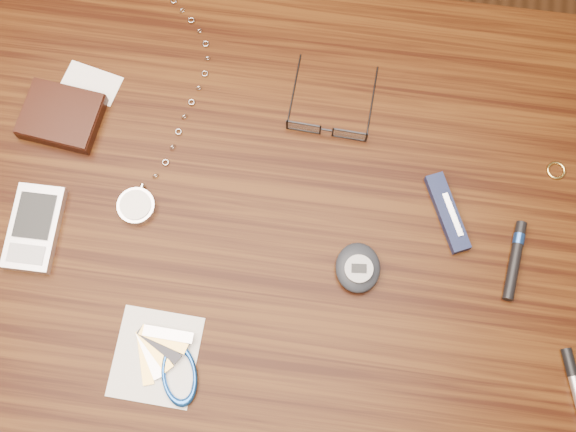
{
  "coord_description": "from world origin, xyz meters",
  "views": [
    {
      "loc": [
        0.09,
        -0.23,
        1.61
      ],
      "look_at": [
        0.06,
        0.01,
        0.76
      ],
      "focal_mm": 45.0,
      "sensor_mm": 36.0,
      "label": 1
    }
  ],
  "objects_px": {
    "desk": "(246,243)",
    "pocket_knife": "(447,213)",
    "notepad_keys": "(167,363)",
    "eyeglasses": "(327,127)",
    "pedometer": "(358,268)",
    "pocket_watch": "(140,197)",
    "wallet_and_card": "(62,115)",
    "pda_phone": "(34,228)"
  },
  "relations": [
    {
      "from": "desk",
      "to": "pocket_knife",
      "type": "xyz_separation_m",
      "value": [
        0.25,
        0.05,
        0.11
      ]
    },
    {
      "from": "desk",
      "to": "notepad_keys",
      "type": "height_order",
      "value": "notepad_keys"
    },
    {
      "from": "eyeglasses",
      "to": "desk",
      "type": "bearing_deg",
      "value": -123.08
    },
    {
      "from": "notepad_keys",
      "to": "pocket_knife",
      "type": "bearing_deg",
      "value": 36.2
    },
    {
      "from": "pedometer",
      "to": "notepad_keys",
      "type": "distance_m",
      "value": 0.25
    },
    {
      "from": "pedometer",
      "to": "pocket_watch",
      "type": "bearing_deg",
      "value": 169.12
    },
    {
      "from": "pedometer",
      "to": "pocket_knife",
      "type": "height_order",
      "value": "pedometer"
    },
    {
      "from": "desk",
      "to": "wallet_and_card",
      "type": "distance_m",
      "value": 0.29
    },
    {
      "from": "desk",
      "to": "pocket_knife",
      "type": "distance_m",
      "value": 0.28
    },
    {
      "from": "eyeglasses",
      "to": "pedometer",
      "type": "height_order",
      "value": "pedometer"
    },
    {
      "from": "notepad_keys",
      "to": "pocket_knife",
      "type": "distance_m",
      "value": 0.38
    },
    {
      "from": "wallet_and_card",
      "to": "eyeglasses",
      "type": "height_order",
      "value": "eyeglasses"
    },
    {
      "from": "wallet_and_card",
      "to": "eyeglasses",
      "type": "bearing_deg",
      "value": 5.05
    },
    {
      "from": "desk",
      "to": "notepad_keys",
      "type": "relative_size",
      "value": 8.41
    },
    {
      "from": "desk",
      "to": "pedometer",
      "type": "relative_size",
      "value": 14.93
    },
    {
      "from": "wallet_and_card",
      "to": "pedometer",
      "type": "bearing_deg",
      "value": -20.38
    },
    {
      "from": "pda_phone",
      "to": "pedometer",
      "type": "relative_size",
      "value": 1.62
    },
    {
      "from": "desk",
      "to": "notepad_keys",
      "type": "xyz_separation_m",
      "value": [
        -0.06,
        -0.18,
        0.11
      ]
    },
    {
      "from": "eyeglasses",
      "to": "pocket_knife",
      "type": "xyz_separation_m",
      "value": [
        0.16,
        -0.09,
        -0.0
      ]
    },
    {
      "from": "wallet_and_card",
      "to": "pda_phone",
      "type": "bearing_deg",
      "value": -90.54
    },
    {
      "from": "eyeglasses",
      "to": "pocket_watch",
      "type": "distance_m",
      "value": 0.25
    },
    {
      "from": "pedometer",
      "to": "pda_phone",
      "type": "bearing_deg",
      "value": -179.57
    },
    {
      "from": "wallet_and_card",
      "to": "notepad_keys",
      "type": "height_order",
      "value": "wallet_and_card"
    },
    {
      "from": "notepad_keys",
      "to": "pocket_knife",
      "type": "relative_size",
      "value": 1.17
    },
    {
      "from": "desk",
      "to": "eyeglasses",
      "type": "bearing_deg",
      "value": 56.92
    },
    {
      "from": "pedometer",
      "to": "pocket_knife",
      "type": "xyz_separation_m",
      "value": [
        0.1,
        0.08,
        -0.0
      ]
    },
    {
      "from": "pocket_watch",
      "to": "pedometer",
      "type": "height_order",
      "value": "pedometer"
    },
    {
      "from": "eyeglasses",
      "to": "pocket_watch",
      "type": "height_order",
      "value": "eyeglasses"
    },
    {
      "from": "desk",
      "to": "notepad_keys",
      "type": "distance_m",
      "value": 0.22
    },
    {
      "from": "notepad_keys",
      "to": "pedometer",
      "type": "bearing_deg",
      "value": 34.34
    },
    {
      "from": "pocket_watch",
      "to": "pda_phone",
      "type": "distance_m",
      "value": 0.13
    },
    {
      "from": "pocket_knife",
      "to": "pocket_watch",
      "type": "bearing_deg",
      "value": -175.26
    },
    {
      "from": "wallet_and_card",
      "to": "pedometer",
      "type": "xyz_separation_m",
      "value": [
        0.4,
        -0.15,
        0.0
      ]
    },
    {
      "from": "desk",
      "to": "pocket_watch",
      "type": "bearing_deg",
      "value": 173.86
    },
    {
      "from": "pocket_watch",
      "to": "notepad_keys",
      "type": "distance_m",
      "value": 0.21
    },
    {
      "from": "eyeglasses",
      "to": "pda_phone",
      "type": "height_order",
      "value": "eyeglasses"
    },
    {
      "from": "desk",
      "to": "wallet_and_card",
      "type": "bearing_deg",
      "value": 156.53
    },
    {
      "from": "desk",
      "to": "pedometer",
      "type": "xyz_separation_m",
      "value": [
        0.15,
        -0.04,
        0.11
      ]
    },
    {
      "from": "pedometer",
      "to": "notepad_keys",
      "type": "xyz_separation_m",
      "value": [
        -0.21,
        -0.14,
        -0.01
      ]
    },
    {
      "from": "desk",
      "to": "pedometer",
      "type": "distance_m",
      "value": 0.19
    },
    {
      "from": "pocket_watch",
      "to": "eyeglasses",
      "type": "bearing_deg",
      "value": 29.38
    },
    {
      "from": "pda_phone",
      "to": "pocket_knife",
      "type": "xyz_separation_m",
      "value": [
        0.5,
        0.09,
        -0.0
      ]
    }
  ]
}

